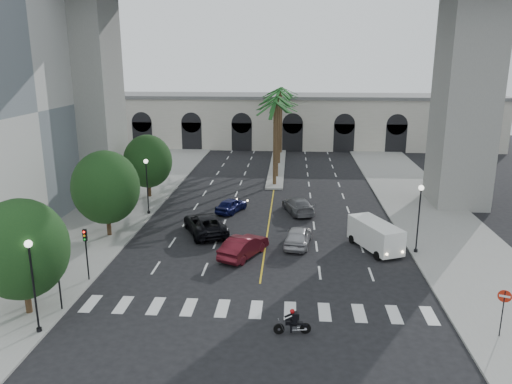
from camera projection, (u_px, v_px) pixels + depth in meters
name	position (u px, v px, depth m)	size (l,w,h in m)	color
ground	(258.00, 298.00, 30.76)	(140.00, 140.00, 0.00)	black
sidewalk_left	(108.00, 217.00, 46.23)	(8.00, 100.00, 0.15)	gray
sidewalk_right	(438.00, 224.00, 44.14)	(8.00, 100.00, 0.15)	gray
median	(277.00, 167.00, 67.32)	(2.00, 24.00, 0.20)	gray
pier_building	(281.00, 120.00, 82.61)	(71.00, 10.50, 8.50)	silver
bridge	(310.00, 12.00, 46.88)	(75.00, 13.00, 26.00)	gray
palm_a	(275.00, 106.00, 55.35)	(3.20, 3.20, 10.30)	#47331E
palm_b	(277.00, 101.00, 59.12)	(3.20, 3.20, 10.60)	#47331E
palm_c	(276.00, 102.00, 63.11)	(3.20, 3.20, 10.10)	#47331E
palm_d	(280.00, 94.00, 66.75)	(3.20, 3.20, 10.90)	#47331E
palm_e	(278.00, 95.00, 70.74)	(3.20, 3.20, 10.40)	#47331E
palm_f	(281.00, 91.00, 74.50)	(3.20, 3.20, 10.70)	#47331E
street_tree_near	(21.00, 249.00, 27.73)	(5.20, 5.20, 6.89)	#382616
street_tree_mid	(106.00, 187.00, 40.20)	(5.44, 5.44, 7.21)	#382616
street_tree_far	(148.00, 161.00, 51.83)	(5.04, 5.04, 6.68)	#382616
lamp_post_left_near	(33.00, 279.00, 25.90)	(0.40, 0.40, 5.35)	black
lamp_post_left_far	(147.00, 182.00, 46.12)	(0.40, 0.40, 5.35)	black
lamp_post_right	(419.00, 213.00, 36.83)	(0.40, 0.40, 5.35)	black
traffic_signal_near	(58.00, 271.00, 28.49)	(0.25, 0.18, 3.65)	black
traffic_signal_far	(86.00, 246.00, 32.34)	(0.25, 0.18, 3.65)	black
motorcycle_rider	(293.00, 323.00, 26.59)	(2.02, 0.54, 1.45)	black
car_a	(298.00, 236.00, 39.13)	(1.84, 4.56, 1.55)	#A5A4A9
car_b	(244.00, 246.00, 36.95)	(1.71, 4.89, 1.61)	#53101A
car_c	(205.00, 224.00, 41.81)	(2.78, 6.02, 1.67)	black
car_d	(298.00, 205.00, 47.42)	(2.08, 5.12, 1.49)	slate
car_e	(231.00, 205.00, 47.68)	(1.63, 4.04, 1.38)	#0F1346
cargo_van	(376.00, 235.00, 38.09)	(3.81, 5.48, 2.19)	white
pedestrian_a	(60.00, 259.00, 33.94)	(0.69, 0.45, 1.88)	black
pedestrian_b	(53.00, 245.00, 36.32)	(0.95, 0.74, 1.95)	black
do_not_enter_sign	(504.00, 304.00, 25.75)	(0.65, 0.29, 2.80)	black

